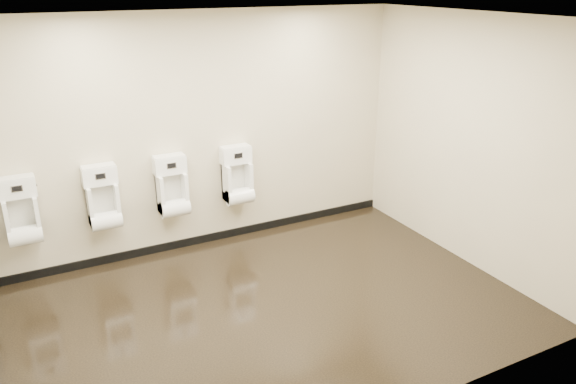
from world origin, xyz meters
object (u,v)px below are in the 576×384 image
urinal_0 (22,216)px  urinal_2 (172,190)px  urinal_1 (103,202)px  urinal_3 (238,179)px

urinal_0 → urinal_2: (1.60, 0.00, 0.00)m
urinal_1 → urinal_2: size_ratio=1.00×
urinal_1 → urinal_3: same height
urinal_1 → urinal_2: (0.78, 0.00, 0.00)m
urinal_0 → urinal_1: bearing=0.0°
urinal_0 → urinal_3: size_ratio=1.00×
urinal_3 → urinal_2: bearing=180.0°
urinal_1 → urinal_2: same height
urinal_1 → urinal_0: bearing=180.0°
urinal_2 → urinal_3: same height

